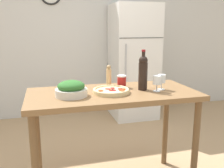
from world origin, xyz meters
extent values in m
cube|color=silver|center=(0.00, 2.21, 1.30)|extent=(6.40, 0.06, 2.60)
cube|color=white|center=(0.84, 1.82, 0.91)|extent=(0.70, 0.67, 1.82)
cube|color=black|center=(0.84, 1.49, 1.31)|extent=(0.69, 0.01, 0.01)
cylinder|color=#B2B2B7|center=(0.60, 1.47, 0.82)|extent=(0.02, 0.02, 0.82)
cube|color=brown|center=(0.00, 0.00, 0.90)|extent=(1.43, 0.67, 0.04)
cylinder|color=brown|center=(0.65, -0.27, 0.44)|extent=(0.06, 0.06, 0.88)
cylinder|color=brown|center=(-0.65, 0.27, 0.44)|extent=(0.06, 0.06, 0.88)
cylinder|color=brown|center=(0.65, 0.27, 0.44)|extent=(0.06, 0.06, 0.88)
cylinder|color=black|center=(0.27, 0.00, 1.04)|extent=(0.08, 0.08, 0.24)
sphere|color=black|center=(0.27, 0.00, 1.18)|extent=(0.08, 0.08, 0.08)
cylinder|color=black|center=(0.27, 0.00, 1.22)|extent=(0.03, 0.03, 0.08)
cylinder|color=maroon|center=(0.27, 0.00, 1.26)|extent=(0.03, 0.03, 0.02)
cylinder|color=silver|center=(0.36, -0.08, 0.92)|extent=(0.06, 0.06, 0.00)
cylinder|color=silver|center=(0.36, -0.08, 0.95)|extent=(0.01, 0.01, 0.06)
cylinder|color=white|center=(0.36, -0.08, 1.02)|extent=(0.07, 0.07, 0.07)
cylinder|color=maroon|center=(0.36, -0.08, 1.00)|extent=(0.06, 0.06, 0.03)
cylinder|color=silver|center=(0.43, -0.04, 0.92)|extent=(0.06, 0.06, 0.00)
cylinder|color=silver|center=(0.43, -0.04, 0.95)|extent=(0.01, 0.01, 0.06)
cylinder|color=white|center=(0.43, -0.04, 1.02)|extent=(0.07, 0.07, 0.07)
cylinder|color=maroon|center=(0.43, -0.04, 0.99)|extent=(0.06, 0.06, 0.01)
cylinder|color=tan|center=(0.01, 0.17, 1.00)|extent=(0.05, 0.05, 0.17)
sphere|color=tan|center=(0.01, 0.17, 1.10)|extent=(0.04, 0.04, 0.04)
cylinder|color=silver|center=(-0.36, -0.05, 0.95)|extent=(0.25, 0.25, 0.06)
ellipsoid|color=#2D6628|center=(-0.36, -0.05, 1.00)|extent=(0.21, 0.21, 0.09)
cylinder|color=#DBC189|center=(-0.03, -0.04, 0.93)|extent=(0.30, 0.30, 0.03)
torus|color=#DBC189|center=(-0.03, -0.04, 0.95)|extent=(0.30, 0.30, 0.02)
cylinder|color=red|center=(-0.12, -0.05, 0.95)|extent=(0.04, 0.04, 0.01)
cylinder|color=red|center=(0.05, -0.03, 0.95)|extent=(0.04, 0.04, 0.01)
cylinder|color=red|center=(0.00, 0.02, 0.95)|extent=(0.04, 0.04, 0.01)
cylinder|color=#E94722|center=(0.05, -0.08, 0.95)|extent=(0.05, 0.05, 0.01)
cylinder|color=red|center=(-0.01, -0.06, 0.95)|extent=(0.04, 0.04, 0.01)
cylinder|color=red|center=(-0.05, 0.00, 0.95)|extent=(0.04, 0.04, 0.01)
cylinder|color=red|center=(0.08, -0.05, 0.95)|extent=(0.04, 0.04, 0.01)
cylinder|color=red|center=(-0.03, -0.05, 0.95)|extent=(0.04, 0.04, 0.01)
cylinder|color=#B2231E|center=(0.12, 0.14, 0.97)|extent=(0.08, 0.08, 0.10)
cylinder|color=white|center=(0.12, 0.14, 1.02)|extent=(0.08, 0.08, 0.01)
camera|label=1|loc=(-0.54, -1.98, 1.45)|focal=40.00mm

